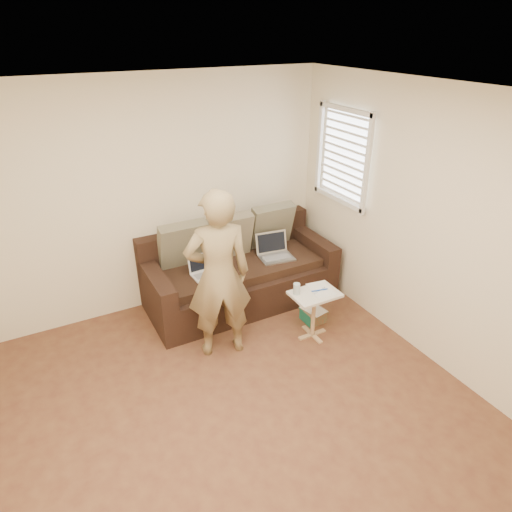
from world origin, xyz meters
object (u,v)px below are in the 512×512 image
person (218,276)px  side_table (313,315)px  laptop_white (206,276)px  sofa (241,270)px  drinking_glass (297,289)px  striped_box (313,315)px  laptop_silver (277,258)px

person → side_table: bearing=177.6°
laptop_white → sofa: bearing=8.2°
drinking_glass → side_table: bearing=-22.8°
sofa → striped_box: (0.53, -0.76, -0.35)m
striped_box → drinking_glass: bearing=-156.9°
striped_box → side_table: bearing=-126.5°
sofa → striped_box: sofa is taller
laptop_silver → person: 1.24m
laptop_silver → sofa: bearing=174.2°
sofa → laptop_white: size_ratio=7.18×
side_table → sofa: bearing=110.7°
person → drinking_glass: 0.85m
laptop_silver → laptop_white: 0.90m
sofa → side_table: bearing=-69.3°
striped_box → sofa: bearing=125.2°
laptop_white → side_table: laptop_white is taller
side_table → drinking_glass: (-0.18, 0.08, 0.33)m
sofa → drinking_glass: (0.19, -0.90, 0.17)m
laptop_white → side_table: bearing=-49.6°
person → drinking_glass: size_ratio=14.55×
laptop_silver → side_table: size_ratio=0.73×
sofa → drinking_glass: sofa is taller
person → striped_box: size_ratio=7.17×
sofa → striped_box: 0.99m
laptop_silver → person: person is taller
laptop_white → striped_box: 1.28m
striped_box → person: bearing=178.3°
laptop_white → laptop_silver: bearing=-3.7°
laptop_white → drinking_glass: bearing=-53.9°
laptop_silver → striped_box: bearing=-73.0°
laptop_silver → laptop_white: (-0.90, 0.01, 0.00)m
side_table → drinking_glass: drinking_glass is taller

